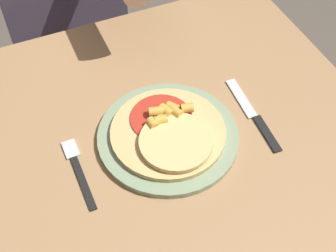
{
  "coord_description": "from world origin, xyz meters",
  "views": [
    {
      "loc": [
        -0.21,
        -0.53,
        1.51
      ],
      "look_at": [
        0.03,
        0.02,
        0.78
      ],
      "focal_mm": 50.0,
      "sensor_mm": 36.0,
      "label": 1
    }
  ],
  "objects": [
    {
      "name": "pizza",
      "position": [
        0.03,
        0.01,
        0.76
      ],
      "size": [
        0.24,
        0.24,
        0.04
      ],
      "color": "tan",
      "rests_on": "plate"
    },
    {
      "name": "plate",
      "position": [
        0.03,
        0.02,
        0.74
      ],
      "size": [
        0.29,
        0.29,
        0.01
      ],
      "color": "gray",
      "rests_on": "dining_table"
    },
    {
      "name": "dining_table",
      "position": [
        0.0,
        0.0,
        0.62
      ],
      "size": [
        0.95,
        0.88,
        0.74
      ],
      "color": "#9E754C",
      "rests_on": "ground_plane"
    },
    {
      "name": "knife",
      "position": [
        0.22,
        -0.0,
        0.74
      ],
      "size": [
        0.03,
        0.22,
        0.0
      ],
      "color": "black",
      "rests_on": "dining_table"
    },
    {
      "name": "fork",
      "position": [
        -0.17,
        0.02,
        0.74
      ],
      "size": [
        0.03,
        0.18,
        0.0
      ],
      "color": "black",
      "rests_on": "dining_table"
    }
  ]
}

